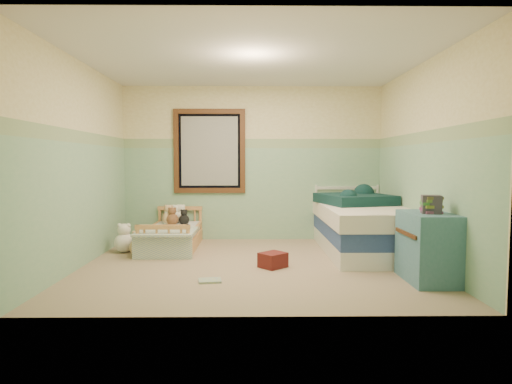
{
  "coord_description": "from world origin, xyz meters",
  "views": [
    {
      "loc": [
        -0.02,
        -5.27,
        1.28
      ],
      "look_at": [
        0.04,
        0.35,
        0.88
      ],
      "focal_mm": 30.26,
      "sensor_mm": 36.0,
      "label": 1
    }
  ],
  "objects_px": {
    "dresser": "(428,247)",
    "floor_book": "(210,281)",
    "toddler_bed_frame": "(173,242)",
    "twin_bed_frame": "(363,245)",
    "red_pillow": "(273,260)",
    "plush_floor_tan": "(138,247)",
    "plush_floor_cream": "(124,243)"
  },
  "relations": [
    {
      "from": "plush_floor_cream",
      "to": "plush_floor_tan",
      "type": "distance_m",
      "value": 0.34
    },
    {
      "from": "toddler_bed_frame",
      "to": "red_pillow",
      "type": "relative_size",
      "value": 5.04
    },
    {
      "from": "toddler_bed_frame",
      "to": "plush_floor_tan",
      "type": "distance_m",
      "value": 0.64
    },
    {
      "from": "plush_floor_tan",
      "to": "plush_floor_cream",
      "type": "bearing_deg",
      "value": 138.17
    },
    {
      "from": "toddler_bed_frame",
      "to": "floor_book",
      "type": "bearing_deg",
      "value": -68.07
    },
    {
      "from": "toddler_bed_frame",
      "to": "dresser",
      "type": "relative_size",
      "value": 1.97
    },
    {
      "from": "red_pillow",
      "to": "floor_book",
      "type": "height_order",
      "value": "red_pillow"
    },
    {
      "from": "plush_floor_cream",
      "to": "floor_book",
      "type": "bearing_deg",
      "value": -48.06
    },
    {
      "from": "floor_book",
      "to": "dresser",
      "type": "bearing_deg",
      "value": -8.97
    },
    {
      "from": "twin_bed_frame",
      "to": "floor_book",
      "type": "height_order",
      "value": "twin_bed_frame"
    },
    {
      "from": "red_pillow",
      "to": "toddler_bed_frame",
      "type": "bearing_deg",
      "value": 140.32
    },
    {
      "from": "toddler_bed_frame",
      "to": "red_pillow",
      "type": "bearing_deg",
      "value": -39.68
    },
    {
      "from": "red_pillow",
      "to": "floor_book",
      "type": "distance_m",
      "value": 0.94
    },
    {
      "from": "dresser",
      "to": "floor_book",
      "type": "height_order",
      "value": "dresser"
    },
    {
      "from": "toddler_bed_frame",
      "to": "floor_book",
      "type": "height_order",
      "value": "toddler_bed_frame"
    },
    {
      "from": "plush_floor_cream",
      "to": "dresser",
      "type": "height_order",
      "value": "dresser"
    },
    {
      "from": "twin_bed_frame",
      "to": "dresser",
      "type": "bearing_deg",
      "value": -78.18
    },
    {
      "from": "toddler_bed_frame",
      "to": "red_pillow",
      "type": "height_order",
      "value": "toddler_bed_frame"
    },
    {
      "from": "toddler_bed_frame",
      "to": "plush_floor_cream",
      "type": "distance_m",
      "value": 0.69
    },
    {
      "from": "toddler_bed_frame",
      "to": "twin_bed_frame",
      "type": "bearing_deg",
      "value": -6.83
    },
    {
      "from": "twin_bed_frame",
      "to": "dresser",
      "type": "distance_m",
      "value": 1.53
    },
    {
      "from": "toddler_bed_frame",
      "to": "red_pillow",
      "type": "xyz_separation_m",
      "value": [
        1.43,
        -1.18,
        -0.0
      ]
    },
    {
      "from": "toddler_bed_frame",
      "to": "floor_book",
      "type": "relative_size",
      "value": 6.05
    },
    {
      "from": "toddler_bed_frame",
      "to": "dresser",
      "type": "height_order",
      "value": "dresser"
    },
    {
      "from": "floor_book",
      "to": "plush_floor_cream",
      "type": "bearing_deg",
      "value": 123.24
    },
    {
      "from": "toddler_bed_frame",
      "to": "plush_floor_cream",
      "type": "xyz_separation_m",
      "value": [
        -0.62,
        -0.3,
        0.05
      ]
    },
    {
      "from": "plush_floor_cream",
      "to": "plush_floor_tan",
      "type": "height_order",
      "value": "plush_floor_cream"
    },
    {
      "from": "plush_floor_tan",
      "to": "floor_book",
      "type": "xyz_separation_m",
      "value": [
        1.1,
        -1.28,
        -0.1
      ]
    },
    {
      "from": "dresser",
      "to": "floor_book",
      "type": "distance_m",
      "value": 2.35
    },
    {
      "from": "red_pillow",
      "to": "floor_book",
      "type": "xyz_separation_m",
      "value": [
        -0.7,
        -0.61,
        -0.08
      ]
    },
    {
      "from": "twin_bed_frame",
      "to": "red_pillow",
      "type": "relative_size",
      "value": 7.46
    },
    {
      "from": "twin_bed_frame",
      "to": "floor_book",
      "type": "relative_size",
      "value": 8.95
    }
  ]
}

